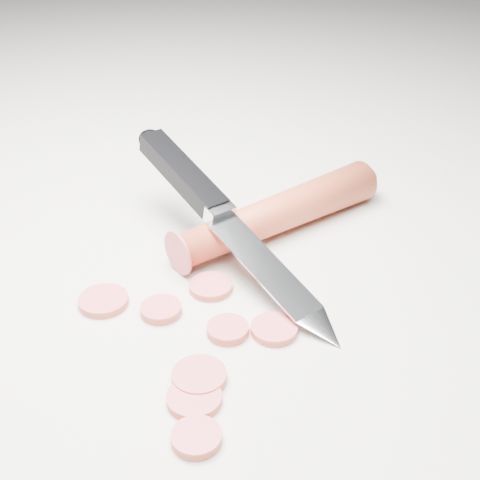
% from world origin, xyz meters
% --- Properties ---
extents(ground, '(2.40, 2.40, 0.00)m').
position_xyz_m(ground, '(0.00, 0.00, 0.00)').
color(ground, silver).
rests_on(ground, ground).
extents(carrot, '(0.15, 0.19, 0.03)m').
position_xyz_m(carrot, '(0.02, 0.10, 0.02)').
color(carrot, '#BC3A20').
rests_on(carrot, ground).
extents(carrot_slice_0, '(0.04, 0.04, 0.01)m').
position_xyz_m(carrot_slice_0, '(-0.08, -0.04, 0.00)').
color(carrot_slice_0, '#DA4B52').
rests_on(carrot_slice_0, ground).
extents(carrot_slice_1, '(0.04, 0.04, 0.01)m').
position_xyz_m(carrot_slice_1, '(0.02, -0.11, 0.00)').
color(carrot_slice_1, '#DA4B52').
rests_on(carrot_slice_1, ground).
extents(carrot_slice_2, '(0.03, 0.03, 0.01)m').
position_xyz_m(carrot_slice_2, '(-0.01, 0.00, 0.00)').
color(carrot_slice_2, '#DA4B52').
rests_on(carrot_slice_2, ground).
extents(carrot_slice_3, '(0.04, 0.04, 0.01)m').
position_xyz_m(carrot_slice_3, '(0.01, -0.09, 0.00)').
color(carrot_slice_3, '#DA4B52').
rests_on(carrot_slice_3, ground).
extents(carrot_slice_4, '(0.03, 0.03, 0.01)m').
position_xyz_m(carrot_slice_4, '(0.02, -0.04, 0.00)').
color(carrot_slice_4, '#DA4B52').
rests_on(carrot_slice_4, ground).
extents(carrot_slice_5, '(0.03, 0.03, 0.01)m').
position_xyz_m(carrot_slice_5, '(-0.04, -0.04, 0.00)').
color(carrot_slice_5, '#DA4B52').
rests_on(carrot_slice_5, ground).
extents(carrot_slice_6, '(0.03, 0.03, 0.01)m').
position_xyz_m(carrot_slice_6, '(0.03, -0.14, 0.00)').
color(carrot_slice_6, '#DA4B52').
rests_on(carrot_slice_6, ground).
extents(carrot_slice_7, '(0.03, 0.03, 0.01)m').
position_xyz_m(carrot_slice_7, '(0.05, -0.03, 0.00)').
color(carrot_slice_7, '#DA4B52').
rests_on(carrot_slice_7, ground).
extents(kitchen_knife, '(0.24, 0.18, 0.08)m').
position_xyz_m(kitchen_knife, '(-0.01, 0.04, 0.04)').
color(kitchen_knife, silver).
rests_on(kitchen_knife, ground).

